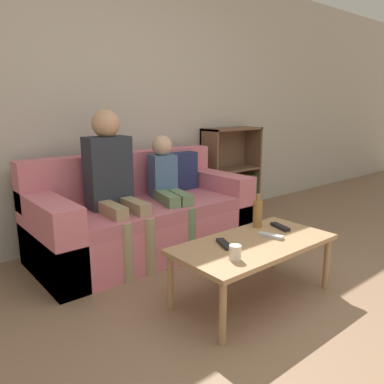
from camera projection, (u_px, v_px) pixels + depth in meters
name	position (u px, v px, depth m)	size (l,w,h in m)	color
ground_plane	(363.00, 373.00, 1.77)	(22.00, 22.00, 0.00)	#84664C
wall_back	(104.00, 99.00, 3.37)	(12.00, 0.06, 2.60)	#B7B2A8
couch	(144.00, 218.00, 3.24)	(1.86, 0.85, 0.83)	#D1707F
bookshelf	(230.00, 183.00, 4.38)	(0.73, 0.28, 0.99)	brown
coffee_table	(254.00, 247.00, 2.39)	(1.07, 0.54, 0.39)	#A87F56
person_adult	(113.00, 176.00, 2.89)	(0.35, 0.61, 1.21)	#9E8966
person_child	(168.00, 186.00, 3.20)	(0.34, 0.62, 0.99)	#66845B
cup_near	(235.00, 252.00, 2.09)	(0.07, 0.07, 0.09)	silver
tv_remote_0	(271.00, 236.00, 2.46)	(0.09, 0.18, 0.02)	#B7B7BC
tv_remote_1	(224.00, 244.00, 2.31)	(0.11, 0.18, 0.02)	black
tv_remote_2	(280.00, 227.00, 2.64)	(0.09, 0.18, 0.02)	black
bottle	(258.00, 213.00, 2.65)	(0.07, 0.07, 0.24)	olive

